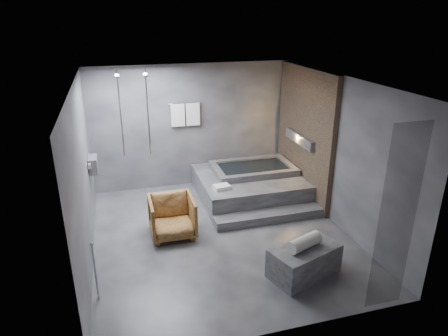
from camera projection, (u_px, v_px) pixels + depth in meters
name	position (u px, v px, depth m)	size (l,w,h in m)	color
room	(239.00, 139.00, 7.03)	(5.00, 5.04, 2.82)	#2E2E30
tub_deck	(249.00, 185.00, 8.82)	(2.20, 2.00, 0.50)	#333335
tub_step	(269.00, 216.00, 7.82)	(2.20, 0.36, 0.18)	#333335
concrete_bench	(304.00, 261.00, 6.16)	(1.07, 0.59, 0.48)	#37373A
driftwood_chair	(172.00, 217.00, 7.22)	(0.79, 0.81, 0.74)	#4E2F13
rolled_towel	(304.00, 242.00, 6.02)	(0.20, 0.20, 0.57)	silver
deck_towel	(222.00, 187.00, 8.02)	(0.32, 0.23, 0.08)	silver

